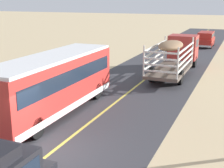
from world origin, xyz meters
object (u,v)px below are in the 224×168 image
Objects in this scene: livestock_truck at (179,51)px; boulder_near_shoulder at (94,53)px; bus at (53,83)px; car_far at (206,39)px.

boulder_near_shoulder is at bearing 157.78° from livestock_truck.
bus is at bearing -107.67° from livestock_truck.
boulder_near_shoulder is (-10.03, 4.10, -1.44)m from livestock_truck.
livestock_truck is at bearing 72.33° from bus.
livestock_truck is 10.56× the size of boulder_near_shoulder.
car_far is (0.48, 15.99, -0.70)m from livestock_truck.
car_far is at bearing 88.28° from livestock_truck.
car_far is at bearing 80.84° from bus.
bus reaches higher than car_far.
boulder_near_shoulder is (-5.79, 17.42, -1.40)m from bus.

